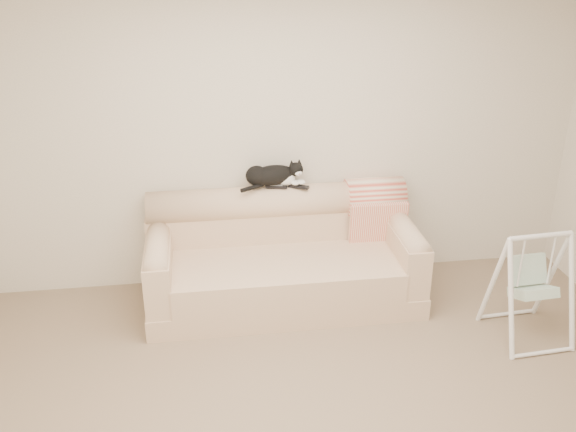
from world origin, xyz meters
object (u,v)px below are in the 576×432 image
at_px(remote_a, 276,186).
at_px(remote_b, 299,186).
at_px(tuxedo_cat, 273,175).
at_px(baby_swing, 531,285).
at_px(sofa, 283,259).

relative_size(remote_a, remote_b, 1.08).
relative_size(remote_b, tuxedo_cat, 0.31).
xyz_separation_m(tuxedo_cat, baby_swing, (1.80, -1.05, -0.57)).
height_order(remote_a, baby_swing, remote_a).
bearing_deg(remote_a, tuxedo_cat, 152.26).
xyz_separation_m(sofa, remote_b, (0.16, 0.20, 0.56)).
bearing_deg(remote_b, tuxedo_cat, 169.55).
relative_size(sofa, tuxedo_cat, 4.00).
relative_size(remote_b, baby_swing, 0.20).
bearing_deg(tuxedo_cat, baby_swing, -30.36).
bearing_deg(remote_b, baby_swing, -32.56).
distance_m(remote_a, remote_b, 0.18).
bearing_deg(baby_swing, tuxedo_cat, 149.64).
bearing_deg(sofa, remote_a, 94.59).
bearing_deg(remote_b, remote_a, 172.50).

